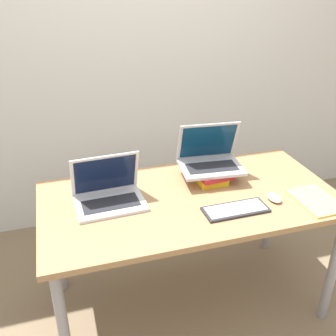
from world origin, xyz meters
name	(u,v)px	position (x,y,z in m)	size (l,w,h in m)	color
wall_back	(139,36)	(0.00, 1.45, 1.35)	(8.00, 0.05, 2.70)	silver
desk	(190,209)	(0.00, 0.38, 0.65)	(1.50, 0.77, 0.72)	#9E754C
laptop_left	(109,194)	(-0.40, 0.45, 0.77)	(0.35, 0.26, 0.25)	silver
book_stack	(208,172)	(0.16, 0.54, 0.75)	(0.20, 0.27, 0.06)	gold
laptop_on_books	(210,158)	(0.17, 0.55, 0.83)	(0.35, 0.28, 0.25)	#B2B2B7
wireless_keyboard	(236,210)	(0.16, 0.20, 0.73)	(0.32, 0.13, 0.01)	#28282D
mouse	(274,198)	(0.39, 0.23, 0.74)	(0.06, 0.10, 0.03)	white
notepad	(316,200)	(0.58, 0.16, 0.73)	(0.20, 0.28, 0.01)	#EFE066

